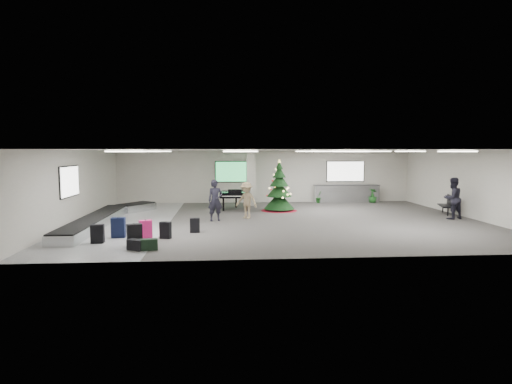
{
  "coord_description": "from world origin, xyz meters",
  "views": [
    {
      "loc": [
        -2.61,
        -19.17,
        3.14
      ],
      "look_at": [
        -1.05,
        1.0,
        1.21
      ],
      "focal_mm": 30.0,
      "sensor_mm": 36.0,
      "label": 1
    }
  ],
  "objects": [
    {
      "name": "potted_plant_left",
      "position": [
        3.2,
        6.41,
        0.37
      ],
      "size": [
        0.52,
        0.52,
        0.74
      ],
      "primitive_type": "imported",
      "rotation": [
        0.0,
        0.0,
        0.82
      ],
      "color": "#15431B",
      "rests_on": "ground"
    },
    {
      "name": "traveler_bench",
      "position": [
        8.01,
        -0.24,
        0.97
      ],
      "size": [
        1.1,
        0.95,
        1.94
      ],
      "primitive_type": "imported",
      "rotation": [
        0.0,
        0.0,
        3.4
      ],
      "color": "black",
      "rests_on": "ground"
    },
    {
      "name": "ground",
      "position": [
        0.0,
        0.0,
        0.0
      ],
      "size": [
        18.0,
        18.0,
        0.0
      ],
      "primitive_type": "plane",
      "color": "#3B3936",
      "rests_on": "ground"
    },
    {
      "name": "traveler_b",
      "position": [
        -1.52,
        0.69,
        0.85
      ],
      "size": [
        1.27,
        1.14,
        1.71
      ],
      "primitive_type": "imported",
      "rotation": [
        0.0,
        0.0,
        -0.59
      ],
      "color": "#8A7555",
      "rests_on": "ground"
    },
    {
      "name": "suitcase_0",
      "position": [
        -5.56,
        -4.91,
        0.37
      ],
      "size": [
        0.54,
        0.42,
        0.76
      ],
      "rotation": [
        0.0,
        0.0,
        0.38
      ],
      "color": "black",
      "rests_on": "ground"
    },
    {
      "name": "potted_plant_right",
      "position": [
        6.57,
        6.28,
        0.43
      ],
      "size": [
        0.67,
        0.67,
        0.86
      ],
      "primitive_type": "imported",
      "rotation": [
        0.0,
        0.0,
        2.5
      ],
      "color": "#15431B",
      "rests_on": "ground"
    },
    {
      "name": "suitcase_3",
      "position": [
        -3.72,
        -2.66,
        0.28
      ],
      "size": [
        0.39,
        0.24,
        0.58
      ],
      "rotation": [
        0.0,
        0.0,
        0.09
      ],
      "color": "black",
      "rests_on": "ground"
    },
    {
      "name": "baggage_carousel",
      "position": [
        -7.84,
        -0.08,
        0.21
      ],
      "size": [
        2.28,
        9.71,
        0.43
      ],
      "color": "silver",
      "rests_on": "ground"
    },
    {
      "name": "navy_suitcase",
      "position": [
        -6.43,
        -3.47,
        0.37
      ],
      "size": [
        0.48,
        0.28,
        0.76
      ],
      "rotation": [
        0.0,
        0.0,
        0.01
      ],
      "color": "black",
      "rests_on": "ground"
    },
    {
      "name": "grand_piano",
      "position": [
        -1.95,
        3.89,
        0.82
      ],
      "size": [
        1.71,
        2.12,
        1.15
      ],
      "rotation": [
        0.0,
        0.0,
        -0.08
      ],
      "color": "black",
      "rests_on": "ground"
    },
    {
      "name": "suitcase_5",
      "position": [
        -6.91,
        -4.38,
        0.32
      ],
      "size": [
        0.45,
        0.27,
        0.67
      ],
      "rotation": [
        0.0,
        0.0,
        0.07
      ],
      "color": "black",
      "rests_on": "ground"
    },
    {
      "name": "service_counter",
      "position": [
        5.0,
        6.65,
        0.55
      ],
      "size": [
        4.05,
        0.65,
        1.08
      ],
      "color": "silver",
      "rests_on": "ground"
    },
    {
      "name": "green_duffel",
      "position": [
        -4.99,
        -5.54,
        0.18
      ],
      "size": [
        0.58,
        0.38,
        0.38
      ],
      "rotation": [
        0.0,
        0.0,
        0.21
      ],
      "color": "black",
      "rests_on": "ground"
    },
    {
      "name": "bench",
      "position": [
        8.6,
        1.27,
        0.54
      ],
      "size": [
        0.94,
        1.58,
        0.95
      ],
      "rotation": [
        0.0,
        0.0,
        -0.3
      ],
      "color": "black",
      "rests_on": "ground"
    },
    {
      "name": "christmas_tree",
      "position": [
        0.35,
        3.17,
        0.94
      ],
      "size": [
        1.92,
        1.92,
        2.74
      ],
      "color": "maroon",
      "rests_on": "ground"
    },
    {
      "name": "pink_suitcase",
      "position": [
        -5.39,
        -3.82,
        0.35
      ],
      "size": [
        0.5,
        0.38,
        0.71
      ],
      "rotation": [
        0.0,
        0.0,
        0.34
      ],
      "color": "#E11D6F",
      "rests_on": "ground"
    },
    {
      "name": "room_envelope",
      "position": [
        -0.38,
        0.67,
        2.33
      ],
      "size": [
        18.02,
        14.02,
        3.21
      ],
      "color": "#B1ADA2",
      "rests_on": "ground"
    },
    {
      "name": "traveler_a",
      "position": [
        -2.97,
        0.06,
        0.94
      ],
      "size": [
        0.78,
        0.61,
        1.87
      ],
      "primitive_type": "imported",
      "rotation": [
        0.0,
        0.0,
        0.27
      ],
      "color": "black",
      "rests_on": "ground"
    },
    {
      "name": "suitcase_1",
      "position": [
        -4.7,
        -3.75,
        0.3
      ],
      "size": [
        0.43,
        0.3,
        0.63
      ],
      "rotation": [
        0.0,
        0.0,
        -0.27
      ],
      "color": "black",
      "rests_on": "ground"
    },
    {
      "name": "black_duffel",
      "position": [
        -5.39,
        -5.53,
        0.17
      ],
      "size": [
        0.61,
        0.52,
        0.37
      ],
      "rotation": [
        0.0,
        0.0,
        -0.52
      ],
      "color": "black",
      "rests_on": "ground"
    }
  ]
}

